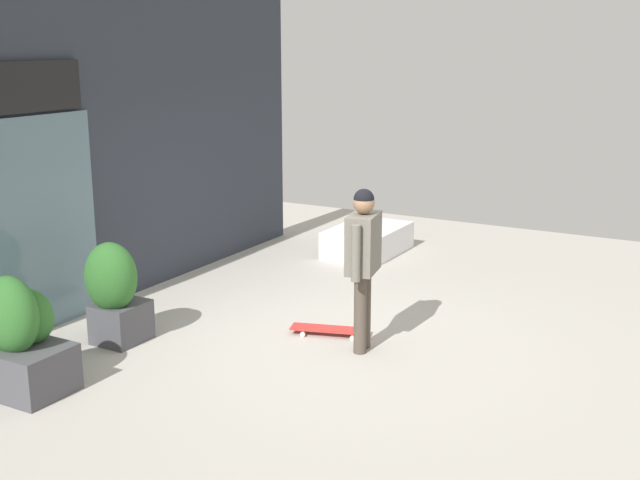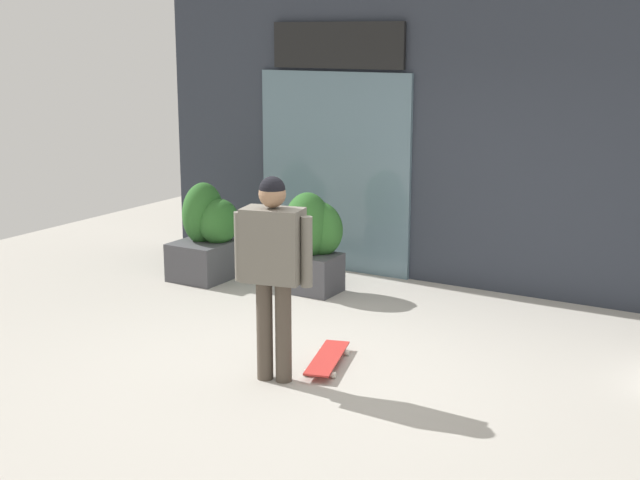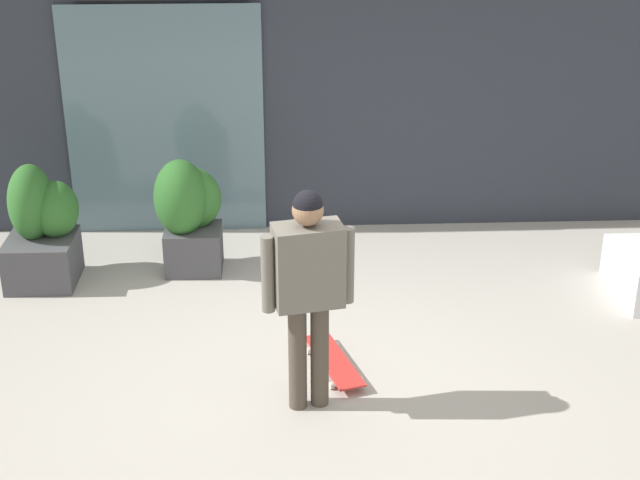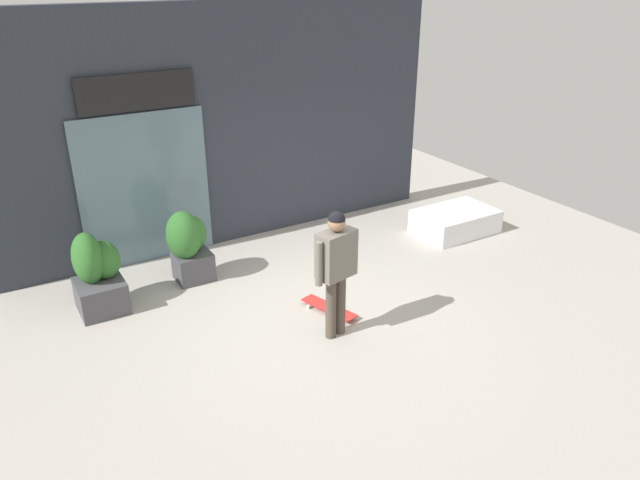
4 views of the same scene
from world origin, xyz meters
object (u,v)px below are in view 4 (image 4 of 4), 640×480
(skateboard, at_px, (329,308))
(planter_box_left, at_px, (97,273))
(skateboarder, at_px, (336,262))
(planter_box_right, at_px, (187,242))

(skateboard, distance_m, planter_box_left, 3.08)
(planter_box_left, bearing_deg, skateboarder, -42.97)
(skateboarder, height_order, planter_box_left, skateboarder)
(skateboard, relative_size, planter_box_left, 0.79)
(skateboard, xyz_separation_m, planter_box_left, (-2.54, 1.69, 0.45))
(planter_box_left, height_order, planter_box_right, planter_box_left)
(skateboarder, xyz_separation_m, skateboard, (0.21, 0.49, -0.95))
(skateboarder, bearing_deg, planter_box_left, 35.51)
(skateboarder, height_order, planter_box_right, skateboarder)
(skateboard, bearing_deg, planter_box_left, 39.48)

